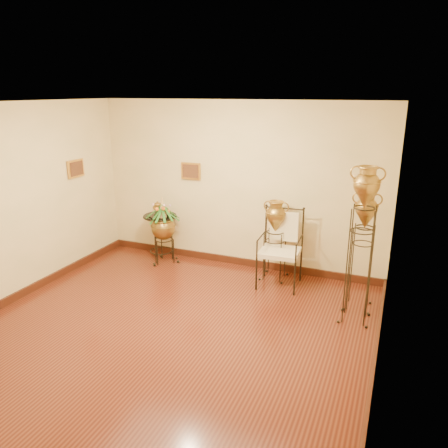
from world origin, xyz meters
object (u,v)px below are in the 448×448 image
at_px(amphora_tall, 361,244).
at_px(amphora_mid, 362,251).
at_px(planter_urn, 163,225).
at_px(armchair, 280,249).
at_px(side_table, 161,237).

distance_m(amphora_tall, amphora_mid, 0.43).
bearing_deg(amphora_tall, amphora_mid, 90.00).
height_order(amphora_tall, planter_urn, amphora_tall).
relative_size(armchair, side_table, 1.14).
xyz_separation_m(amphora_tall, side_table, (-3.47, 0.90, -0.63)).
relative_size(planter_urn, side_table, 1.17).
height_order(planter_urn, armchair, planter_urn).
bearing_deg(armchair, side_table, 170.51).
xyz_separation_m(amphora_mid, armchair, (-1.22, 0.28, -0.24)).
height_order(amphora_tall, side_table, amphora_tall).
relative_size(amphora_mid, armchair, 1.39).
height_order(amphora_mid, armchair, amphora_mid).
height_order(amphora_mid, planter_urn, amphora_mid).
distance_m(amphora_tall, side_table, 3.64).
xyz_separation_m(amphora_tall, amphora_mid, (0.00, 0.38, -0.22)).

